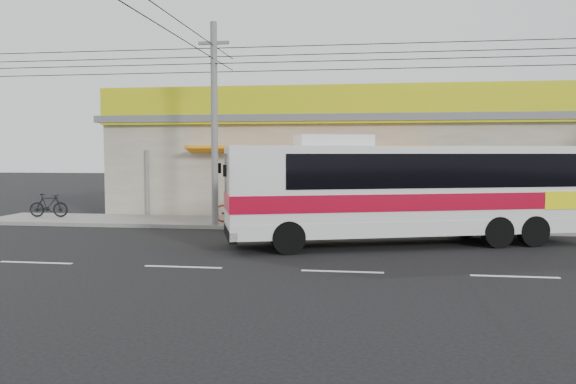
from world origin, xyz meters
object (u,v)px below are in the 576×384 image
at_px(motorbike_red, 240,208).
at_px(motorbike_dark, 49,205).
at_px(coach_bus, 410,186).
at_px(utility_pole, 214,59).

distance_m(motorbike_red, motorbike_dark, 8.46).
xyz_separation_m(coach_bus, utility_pole, (-7.01, 2.70, 4.54)).
height_order(coach_bus, utility_pole, utility_pole).
xyz_separation_m(motorbike_dark, utility_pole, (7.71, -1.55, 5.72)).
relative_size(motorbike_dark, utility_pole, 0.05).
bearing_deg(utility_pole, motorbike_red, 54.58).
bearing_deg(utility_pole, coach_bus, -21.04).
bearing_deg(coach_bus, motorbike_red, 131.23).
relative_size(coach_bus, motorbike_dark, 6.76).
height_order(coach_bus, motorbike_red, coach_bus).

